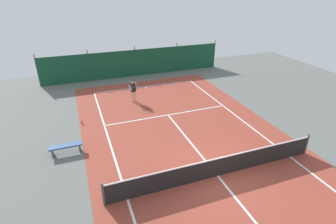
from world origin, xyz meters
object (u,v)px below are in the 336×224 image
tennis_ball_near_player (168,97)px  water_bottle (82,122)px  courtside_bench (66,147)px  tennis_ball_midcourt (171,91)px  tennis_player (133,89)px  tennis_net (218,167)px

tennis_ball_near_player → water_bottle: bearing=-162.0°
courtside_bench → tennis_ball_midcourt: bearing=37.5°
tennis_ball_near_player → tennis_ball_midcourt: size_ratio=1.00×
tennis_player → water_bottle: size_ratio=6.83×
tennis_net → tennis_player: tennis_player is taller
water_bottle → courtside_bench: bearing=-107.8°
tennis_ball_near_player → tennis_ball_midcourt: 1.23m
courtside_bench → water_bottle: bearing=72.2°
tennis_ball_near_player → tennis_net: bearing=-96.5°
tennis_net → tennis_ball_midcourt: (1.65, 10.29, -0.48)m
water_bottle → tennis_player: bearing=30.0°
tennis_net → tennis_ball_near_player: size_ratio=153.33×
tennis_net → tennis_player: bearing=99.7°
tennis_net → tennis_ball_midcourt: 10.44m
tennis_player → water_bottle: tennis_player is taller
tennis_ball_near_player → water_bottle: size_ratio=0.28×
tennis_net → water_bottle: bearing=126.9°
courtside_bench → water_bottle: 3.10m
tennis_ball_midcourt → courtside_bench: bearing=-142.5°
tennis_net → water_bottle: tennis_net is taller
tennis_net → tennis_ball_midcourt: size_ratio=153.33×
tennis_ball_midcourt → courtside_bench: size_ratio=0.04×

